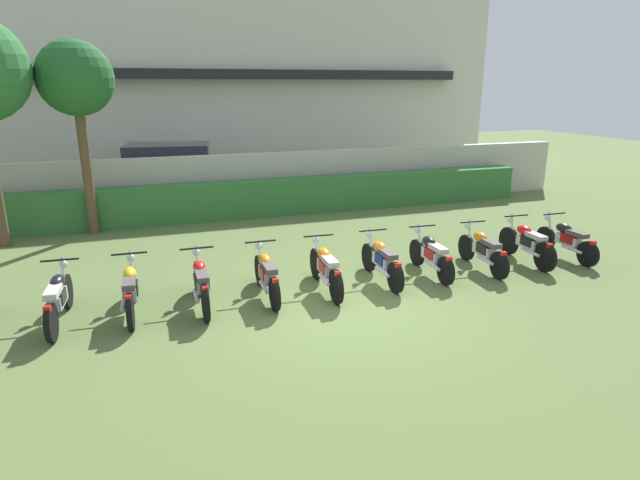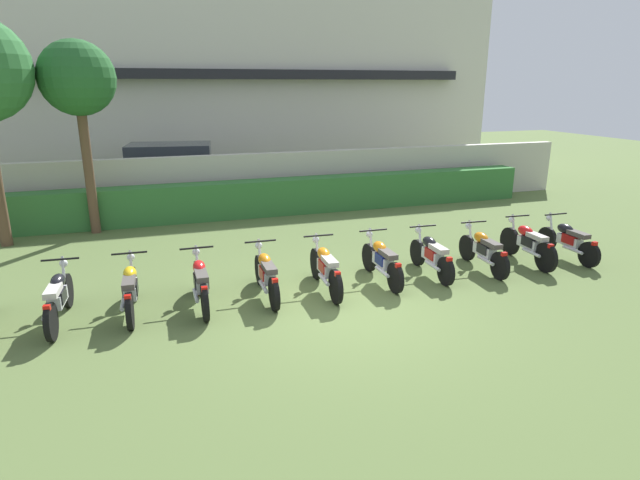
{
  "view_description": "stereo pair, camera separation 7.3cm",
  "coord_description": "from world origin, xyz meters",
  "px_view_note": "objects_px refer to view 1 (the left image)",
  "views": [
    {
      "loc": [
        -3.15,
        -7.94,
        3.8
      ],
      "look_at": [
        0.0,
        1.31,
        0.9
      ],
      "focal_mm": 29.46,
      "sensor_mm": 36.0,
      "label": 1
    },
    {
      "loc": [
        -3.08,
        -7.96,
        3.8
      ],
      "look_at": [
        0.0,
        1.31,
        0.9
      ],
      "focal_mm": 29.46,
      "sensor_mm": 36.0,
      "label": 2
    }
  ],
  "objects_px": {
    "motorcycle_in_row_4": "(266,274)",
    "motorcycle_in_row_9": "(527,243)",
    "motorcycle_in_row_2": "(131,289)",
    "motorcycle_in_row_5": "(326,268)",
    "tree_far_side": "(75,81)",
    "motorcycle_in_row_8": "(483,249)",
    "parked_car": "(174,172)",
    "motorcycle_in_row_1": "(58,298)",
    "motorcycle_in_row_3": "(201,283)",
    "motorcycle_in_row_10": "(567,239)",
    "motorcycle_in_row_7": "(431,254)",
    "motorcycle_in_row_6": "(382,260)"
  },
  "relations": [
    {
      "from": "motorcycle_in_row_2",
      "to": "motorcycle_in_row_8",
      "type": "bearing_deg",
      "value": -87.8
    },
    {
      "from": "motorcycle_in_row_3",
      "to": "motorcycle_in_row_8",
      "type": "height_order",
      "value": "motorcycle_in_row_3"
    },
    {
      "from": "motorcycle_in_row_10",
      "to": "motorcycle_in_row_1",
      "type": "bearing_deg",
      "value": 90.71
    },
    {
      "from": "motorcycle_in_row_2",
      "to": "motorcycle_in_row_5",
      "type": "bearing_deg",
      "value": -88.64
    },
    {
      "from": "parked_car",
      "to": "motorcycle_in_row_8",
      "type": "bearing_deg",
      "value": -50.54
    },
    {
      "from": "motorcycle_in_row_3",
      "to": "motorcycle_in_row_5",
      "type": "bearing_deg",
      "value": -88.54
    },
    {
      "from": "motorcycle_in_row_2",
      "to": "motorcycle_in_row_4",
      "type": "distance_m",
      "value": 2.36
    },
    {
      "from": "motorcycle_in_row_5",
      "to": "motorcycle_in_row_7",
      "type": "bearing_deg",
      "value": -84.72
    },
    {
      "from": "motorcycle_in_row_4",
      "to": "motorcycle_in_row_2",
      "type": "bearing_deg",
      "value": 90.87
    },
    {
      "from": "parked_car",
      "to": "motorcycle_in_row_2",
      "type": "xyz_separation_m",
      "value": [
        -1.38,
        -9.48,
        -0.49
      ]
    },
    {
      "from": "motorcycle_in_row_2",
      "to": "motorcycle_in_row_6",
      "type": "distance_m",
      "value": 4.72
    },
    {
      "from": "motorcycle_in_row_1",
      "to": "motorcycle_in_row_7",
      "type": "distance_m",
      "value": 6.98
    },
    {
      "from": "motorcycle_in_row_1",
      "to": "motorcycle_in_row_4",
      "type": "bearing_deg",
      "value": -86.37
    },
    {
      "from": "parked_car",
      "to": "motorcycle_in_row_9",
      "type": "xyz_separation_m",
      "value": [
        6.87,
        -9.41,
        -0.48
      ]
    },
    {
      "from": "motorcycle_in_row_3",
      "to": "motorcycle_in_row_7",
      "type": "distance_m",
      "value": 4.69
    },
    {
      "from": "parked_car",
      "to": "motorcycle_in_row_6",
      "type": "xyz_separation_m",
      "value": [
        3.35,
        -9.43,
        -0.49
      ]
    },
    {
      "from": "motorcycle_in_row_1",
      "to": "motorcycle_in_row_2",
      "type": "height_order",
      "value": "motorcycle_in_row_2"
    },
    {
      "from": "motorcycle_in_row_1",
      "to": "motorcycle_in_row_5",
      "type": "height_order",
      "value": "motorcycle_in_row_5"
    },
    {
      "from": "motorcycle_in_row_3",
      "to": "motorcycle_in_row_5",
      "type": "relative_size",
      "value": 0.96
    },
    {
      "from": "tree_far_side",
      "to": "motorcycle_in_row_2",
      "type": "xyz_separation_m",
      "value": [
        0.98,
        -5.76,
        -3.43
      ]
    },
    {
      "from": "motorcycle_in_row_6",
      "to": "tree_far_side",
      "type": "bearing_deg",
      "value": 45.96
    },
    {
      "from": "motorcycle_in_row_4",
      "to": "motorcycle_in_row_8",
      "type": "xyz_separation_m",
      "value": [
        4.7,
        0.01,
        -0.01
      ]
    },
    {
      "from": "motorcycle_in_row_7",
      "to": "motorcycle_in_row_8",
      "type": "relative_size",
      "value": 0.98
    },
    {
      "from": "parked_car",
      "to": "motorcycle_in_row_3",
      "type": "relative_size",
      "value": 2.53
    },
    {
      "from": "motorcycle_in_row_7",
      "to": "motorcycle_in_row_9",
      "type": "distance_m",
      "value": 2.39
    },
    {
      "from": "motorcycle_in_row_2",
      "to": "motorcycle_in_row_5",
      "type": "height_order",
      "value": "motorcycle_in_row_5"
    },
    {
      "from": "tree_far_side",
      "to": "motorcycle_in_row_6",
      "type": "distance_m",
      "value": 8.77
    },
    {
      "from": "motorcycle_in_row_2",
      "to": "motorcycle_in_row_6",
      "type": "relative_size",
      "value": 1.0
    },
    {
      "from": "motorcycle_in_row_7",
      "to": "motorcycle_in_row_8",
      "type": "xyz_separation_m",
      "value": [
        1.21,
        -0.06,
        0.0
      ]
    },
    {
      "from": "motorcycle_in_row_5",
      "to": "motorcycle_in_row_8",
      "type": "bearing_deg",
      "value": -86.59
    },
    {
      "from": "tree_far_side",
      "to": "motorcycle_in_row_10",
      "type": "relative_size",
      "value": 2.63
    },
    {
      "from": "motorcycle_in_row_5",
      "to": "motorcycle_in_row_6",
      "type": "xyz_separation_m",
      "value": [
        1.22,
        0.1,
        -0.01
      ]
    },
    {
      "from": "motorcycle_in_row_3",
      "to": "motorcycle_in_row_8",
      "type": "relative_size",
      "value": 1.01
    },
    {
      "from": "motorcycle_in_row_4",
      "to": "parked_car",
      "type": "bearing_deg",
      "value": 6.86
    },
    {
      "from": "motorcycle_in_row_2",
      "to": "motorcycle_in_row_10",
      "type": "distance_m",
      "value": 9.32
    },
    {
      "from": "motorcycle_in_row_5",
      "to": "motorcycle_in_row_4",
      "type": "bearing_deg",
      "value": 90.29
    },
    {
      "from": "motorcycle_in_row_2",
      "to": "motorcycle_in_row_9",
      "type": "relative_size",
      "value": 1.0
    },
    {
      "from": "motorcycle_in_row_2",
      "to": "motorcycle_in_row_7",
      "type": "bearing_deg",
      "value": -87.22
    },
    {
      "from": "motorcycle_in_row_3",
      "to": "motorcycle_in_row_10",
      "type": "bearing_deg",
      "value": -88.55
    },
    {
      "from": "motorcycle_in_row_4",
      "to": "motorcycle_in_row_9",
      "type": "xyz_separation_m",
      "value": [
        5.88,
        0.07,
        0.01
      ]
    },
    {
      "from": "motorcycle_in_row_2",
      "to": "motorcycle_in_row_3",
      "type": "bearing_deg",
      "value": -91.94
    },
    {
      "from": "motorcycle_in_row_1",
      "to": "motorcycle_in_row_2",
      "type": "xyz_separation_m",
      "value": [
        1.13,
        0.01,
        0.0
      ]
    },
    {
      "from": "parked_car",
      "to": "motorcycle_in_row_7",
      "type": "xyz_separation_m",
      "value": [
        4.48,
        -9.41,
        -0.5
      ]
    },
    {
      "from": "motorcycle_in_row_10",
      "to": "motorcycle_in_row_6",
      "type": "bearing_deg",
      "value": 90.33
    },
    {
      "from": "tree_far_side",
      "to": "motorcycle_in_row_9",
      "type": "distance_m",
      "value": 11.37
    },
    {
      "from": "motorcycle_in_row_3",
      "to": "motorcycle_in_row_10",
      "type": "relative_size",
      "value": 1.01
    },
    {
      "from": "motorcycle_in_row_2",
      "to": "motorcycle_in_row_9",
      "type": "distance_m",
      "value": 8.25
    },
    {
      "from": "parked_car",
      "to": "motorcycle_in_row_8",
      "type": "relative_size",
      "value": 2.55
    },
    {
      "from": "tree_far_side",
      "to": "motorcycle_in_row_10",
      "type": "height_order",
      "value": "tree_far_side"
    },
    {
      "from": "motorcycle_in_row_2",
      "to": "motorcycle_in_row_5",
      "type": "distance_m",
      "value": 3.5
    }
  ]
}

